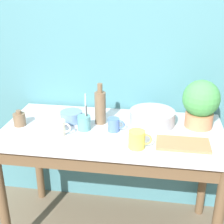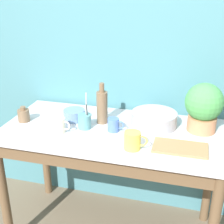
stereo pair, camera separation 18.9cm
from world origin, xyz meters
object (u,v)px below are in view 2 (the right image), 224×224
Objects in this scene: mug_cream at (58,125)px; utensil_cup at (85,121)px; bottle_tall at (102,106)px; mug_yellow at (133,141)px; bottle_short at (24,115)px; bowl_wash_large at (154,119)px; mug_blue at (114,125)px; tray_board at (180,148)px; potted_plant at (204,106)px; bowl_small_blue at (74,115)px.

mug_cream is 0.17m from utensil_cup.
bottle_tall is 1.17× the size of utensil_cup.
bottle_tall is 0.39m from mug_yellow.
bottle_short is at bearing -179.59° from utensil_cup.
bowl_wash_large is 1.27× the size of utensil_cup.
mug_yellow is at bearing -49.71° from mug_blue.
bottle_short is at bearing 173.91° from tray_board.
utensil_cup is (-0.19, -0.01, 0.01)m from mug_blue.
potted_plant is 2.90× the size of mug_blue.
mug_yellow is (0.48, -0.08, 0.00)m from mug_cream.
tray_board is (0.71, -0.22, -0.03)m from bowl_small_blue.
bottle_tall reaches higher than bowl_small_blue.
mug_yellow reaches higher than mug_blue.
mug_yellow reaches higher than bowl_wash_large.
utensil_cup is (0.14, 0.10, 0.00)m from mug_cream.
mug_yellow reaches higher than tray_board.
bottle_tall is 2.64× the size of bottle_short.
potted_plant is at bearing 67.94° from tray_board.
tray_board is (0.74, -0.02, -0.04)m from mug_cream.
bottle_short is at bearing -160.97° from bowl_small_blue.
potted_plant is 1.02× the size of tray_board.
bottle_short is 0.42m from utensil_cup.
mug_blue is 0.80× the size of mug_yellow.
mug_yellow is at bearing -137.58° from potted_plant.
bowl_wash_large is at bearing 77.64° from mug_yellow.
bowl_wash_large is 0.33m from mug_yellow.
mug_blue is 0.19m from utensil_cup.
bowl_small_blue is (-0.30, 0.10, -0.01)m from mug_blue.
mug_yellow is 0.92× the size of bowl_small_blue.
mug_yellow is (-0.36, -0.33, -0.11)m from potted_plant.
mug_cream is (-0.55, -0.24, 0.00)m from bowl_wash_large.
bottle_short is (-0.84, -0.15, -0.00)m from bowl_wash_large.
mug_yellow is 0.27m from tray_board.
bowl_small_blue is 0.15m from utensil_cup.
utensil_cup reaches higher than tray_board.
bowl_wash_large and mug_cream have the same top height.
tray_board is at bearing -6.09° from bottle_short.
bottle_tall is 1.89× the size of bowl_small_blue.
bottle_short is 0.72× the size of bowl_small_blue.
utensil_cup is at bearing 0.41° from bottle_short.
bottle_tall reaches higher than bottle_short.
bowl_wash_large reaches higher than bowl_small_blue.
bottle_short is 0.61m from mug_blue.
potted_plant is at bearing 12.43° from utensil_cup.
mug_yellow is (-0.07, -0.32, 0.01)m from bowl_wash_large.
tray_board is at bearing -1.30° from mug_cream.
mug_blue is at bearing 2.46° from utensil_cup.
mug_blue is at bearing 130.29° from mug_yellow.
bowl_small_blue is (-0.52, -0.04, -0.01)m from bowl_wash_large.
mug_yellow is at bearing -165.84° from tray_board.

